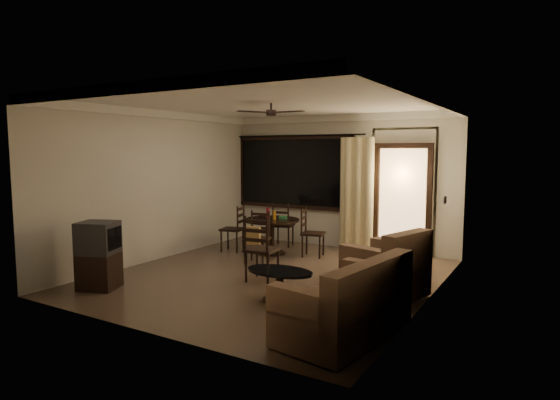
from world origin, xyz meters
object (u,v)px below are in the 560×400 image
Objects in this scene: dining_table at (272,226)px; armchair at (389,270)px; coffee_table at (280,280)px; dining_chair_east at (312,242)px; tv_cabinet at (99,255)px; dining_chair_west at (233,237)px; sofa at (349,306)px; side_chair at (262,261)px; dining_chair_south at (257,247)px; dining_chair_north at (283,233)px.

dining_table is 3.26m from armchair.
coffee_table is (1.65, -2.46, -0.27)m from dining_table.
dining_chair_east is 3.96m from tv_cabinet.
dining_chair_west is 1.00× the size of dining_chair_east.
sofa is at bearing 38.26° from dining_chair_west.
dining_chair_west is at bearing -48.70° from side_chair.
dining_table is 1.17× the size of dining_chair_east.
dining_chair_east reaches higher than coffee_table.
armchair is (2.06, -1.72, 0.10)m from dining_chair_east.
dining_chair_west is at bearing 134.30° from dining_chair_south.
tv_cabinet reaches higher than dining_chair_south.
dining_chair_north is 0.54× the size of sofa.
dining_chair_east is at bearing 90.00° from dining_chair_west.
dining_chair_west is (-0.82, -0.20, -0.27)m from dining_table.
dining_table is 0.88m from dining_chair_west.
coffee_table is at bearing -61.77° from dining_chair_south.
dining_chair_north is 3.82m from armchair.
dining_chair_east is at bearing 13.37° from dining_table.
coffee_table is at bearing -175.98° from dining_chair_east.
tv_cabinet is at bearing 34.03° from side_chair.
side_chair is at bearing 34.23° from dining_chair_west.
dining_chair_north is 3.71m from coffee_table.
tv_cabinet is 4.24m from armchair.
sofa is (3.76, -2.97, 0.07)m from dining_chair_west.
armchair is (3.69, -1.33, 0.10)m from dining_chair_west.
coffee_table is at bearing -3.46° from tv_cabinet.
dining_chair_south is 0.98× the size of coffee_table.
dining_table is 1.15× the size of coffee_table.
tv_cabinet reaches higher than dining_table.
side_chair reaches higher than dining_chair_east.
dining_chair_south reaches higher than coffee_table.
dining_table is 0.89m from dining_chair_south.
sofa is 1.66× the size of side_chair.
coffee_table is (-1.30, 0.70, -0.06)m from sofa.
dining_chair_west is at bearing 90.00° from dining_chair_east.
dining_chair_east reaches higher than dining_table.
dining_chair_south is at bearing 131.69° from coffee_table.
dining_chair_north is (-0.18, 0.76, -0.27)m from dining_table.
tv_cabinet is 2.76m from coffee_table.
dining_chair_north is 4.18m from tv_cabinet.
dining_chair_north is 2.75m from side_chair.
dining_table is at bearing 90.09° from dining_chair_west.
dining_chair_north is 0.82× the size of armchair.
tv_cabinet reaches higher than dining_chair_west.
dining_chair_west is 0.82× the size of armchair.
armchair reaches higher than dining_chair_south.
tv_cabinet is 2.45m from side_chair.
dining_chair_south is at bearing 90.00° from dining_chair_north.
side_chair is (0.90, -1.76, -0.24)m from dining_table.
dining_chair_east is 0.98× the size of coffee_table.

